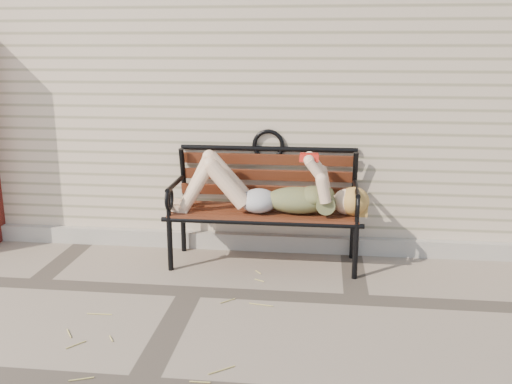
# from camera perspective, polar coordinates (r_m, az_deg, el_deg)

# --- Properties ---
(ground) EXTENTS (80.00, 80.00, 0.00)m
(ground) POSITION_cam_1_polar(r_m,az_deg,el_deg) (4.43, -6.54, -9.85)
(ground) COLOR gray
(ground) RESTS_ON ground
(house_wall) EXTENTS (8.00, 4.00, 3.00)m
(house_wall) POSITION_cam_1_polar(r_m,az_deg,el_deg) (7.00, -1.24, 11.88)
(house_wall) COLOR #C4B099
(house_wall) RESTS_ON ground
(foundation_strip) EXTENTS (8.00, 0.10, 0.15)m
(foundation_strip) POSITION_cam_1_polar(r_m,az_deg,el_deg) (5.28, -4.18, -4.82)
(foundation_strip) COLOR #ABA59B
(foundation_strip) RESTS_ON ground
(garden_bench) EXTENTS (1.72, 0.68, 1.11)m
(garden_bench) POSITION_cam_1_polar(r_m,az_deg,el_deg) (4.84, 0.94, 0.17)
(garden_bench) COLOR black
(garden_bench) RESTS_ON ground
(reading_woman) EXTENTS (1.62, 0.37, 0.51)m
(reading_woman) POSITION_cam_1_polar(r_m,az_deg,el_deg) (4.70, 0.95, 0.20)
(reading_woman) COLOR #092F44
(reading_woman) RESTS_ON ground
(straw_scatter) EXTENTS (2.92, 1.55, 0.01)m
(straw_scatter) POSITION_cam_1_polar(r_m,az_deg,el_deg) (4.42, -16.76, -10.39)
(straw_scatter) COLOR tan
(straw_scatter) RESTS_ON ground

